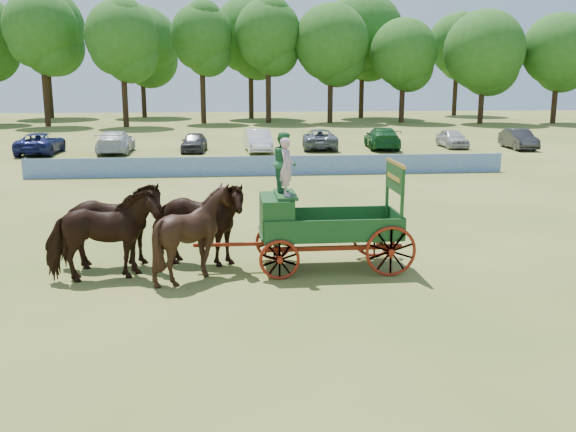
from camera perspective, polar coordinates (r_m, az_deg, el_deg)
The scene contains 9 objects.
ground at distance 17.61m, azimuth 5.90°, elevation -5.23°, with size 160.00×160.00×0.00m, color olive.
horse_lead_left at distance 17.42m, azimuth -16.14°, elevation -1.68°, with size 1.32×2.90×2.45m, color black.
horse_lead_right at distance 18.47m, azimuth -15.55°, elevation -0.85°, with size 1.32×2.90×2.45m, color black.
horse_wheel_left at distance 17.14m, azimuth -8.23°, elevation -1.53°, with size 1.98×2.23×2.46m, color black.
horse_wheel_right at distance 18.21m, azimuth -8.09°, elevation -0.70°, with size 1.32×2.90×2.45m, color black.
farm_dray at distance 17.72m, azimuth 1.36°, elevation 0.56°, with size 6.00×2.00×3.80m.
sponsor_banner at distance 34.85m, azimuth -1.61°, elevation 4.49°, with size 26.00×0.08×1.05m, color #1E43A3.
parked_cars at distance 46.26m, azimuth -6.03°, elevation 6.66°, with size 46.01×6.53×1.58m.
treeline at distance 77.41m, azimuth -7.45°, elevation 15.35°, with size 92.04×24.35×15.97m.
Camera 1 is at (-3.44, -16.44, 5.31)m, focal length 40.00 mm.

